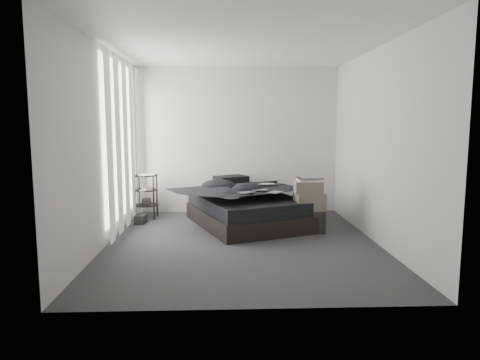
{
  "coord_description": "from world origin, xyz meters",
  "views": [
    {
      "loc": [
        -0.25,
        -5.6,
        1.58
      ],
      "look_at": [
        0.0,
        0.8,
        0.75
      ],
      "focal_mm": 32.0,
      "sensor_mm": 36.0,
      "label": 1
    }
  ],
  "objects_px": {
    "side_stand": "(146,197)",
    "box_lower": "(308,221)",
    "laptop": "(265,181)",
    "bed": "(247,217)"
  },
  "relations": [
    {
      "from": "bed",
      "to": "laptop",
      "type": "height_order",
      "value": "laptop"
    },
    {
      "from": "laptop",
      "to": "box_lower",
      "type": "relative_size",
      "value": 0.68
    },
    {
      "from": "bed",
      "to": "box_lower",
      "type": "distance_m",
      "value": 1.0
    },
    {
      "from": "bed",
      "to": "side_stand",
      "type": "bearing_deg",
      "value": 140.01
    },
    {
      "from": "laptop",
      "to": "box_lower",
      "type": "bearing_deg",
      "value": -49.81
    },
    {
      "from": "laptop",
      "to": "bed",
      "type": "bearing_deg",
      "value": -154.5
    },
    {
      "from": "side_stand",
      "to": "box_lower",
      "type": "relative_size",
      "value": 1.65
    },
    {
      "from": "bed",
      "to": "side_stand",
      "type": "distance_m",
      "value": 1.79
    },
    {
      "from": "bed",
      "to": "laptop",
      "type": "relative_size",
      "value": 6.24
    },
    {
      "from": "side_stand",
      "to": "box_lower",
      "type": "distance_m",
      "value": 2.77
    }
  ]
}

